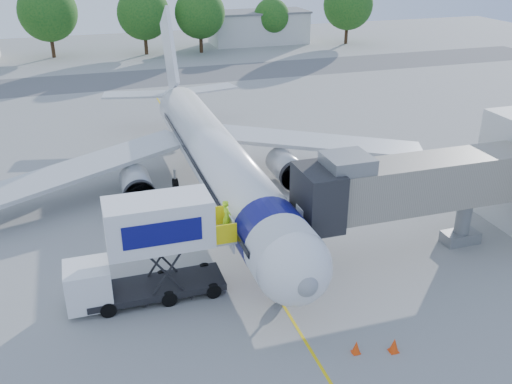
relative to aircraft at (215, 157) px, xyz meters
name	(u,v)px	position (x,y,z in m)	size (l,w,h in m)	color
ground	(232,221)	(0.00, -4.12, -2.95)	(160.00, 160.00, 0.00)	#989895
guidance_line	(232,221)	(0.00, -4.12, -2.94)	(0.15, 70.00, 0.01)	yellow
taxiway_strip	(145,78)	(0.00, 37.88, -2.94)	(120.00, 10.00, 0.01)	#59595B
aircraft	(215,157)	(0.00, 0.00, 0.00)	(34.17, 37.73, 11.35)	white
jet_bridge	(402,186)	(7.99, -11.12, 1.39)	(13.90, 3.20, 6.60)	gray
catering_hiloader	(147,251)	(-6.26, -11.12, -0.19)	(8.58, 2.44, 5.50)	black
safety_cone_a	(394,345)	(3.54, -18.72, -2.60)	(0.45, 0.45, 0.72)	#F6420C
safety_cone_b	(356,347)	(1.87, -18.28, -2.64)	(0.40, 0.40, 0.64)	#F6420C
outbuilding_right	(259,27)	(22.00, 57.88, -0.29)	(16.40, 7.40, 5.30)	silver
tree_c	(48,12)	(-11.23, 55.72, 3.66)	(8.54, 8.54, 10.89)	#382314
tree_d	(143,13)	(2.44, 53.92, 3.17)	(7.91, 7.91, 10.09)	#382314
tree_e	(200,13)	(10.86, 52.75, 3.01)	(7.70, 7.70, 9.82)	#382314
tree_f	(272,16)	(23.65, 56.06, 1.60)	(5.89, 5.89, 7.51)	#382314
tree_g	(348,5)	(35.97, 52.95, 3.38)	(8.18, 8.18, 10.43)	#382314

